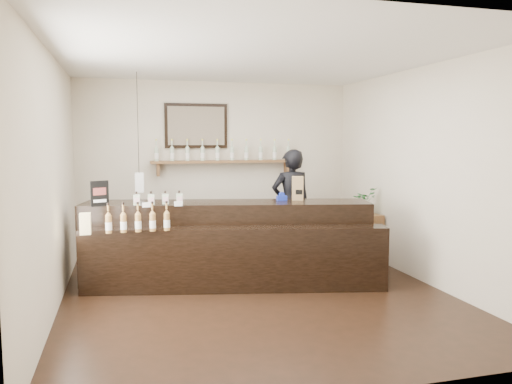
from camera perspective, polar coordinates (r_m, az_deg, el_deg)
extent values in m
plane|color=black|center=(6.16, 0.03, -11.55)|extent=(5.00, 5.00, 0.00)
plane|color=beige|center=(8.32, -4.44, 2.84)|extent=(4.50, 0.00, 4.50)
plane|color=beige|center=(3.55, 10.55, -1.50)|extent=(4.50, 0.00, 4.50)
plane|color=beige|center=(5.74, -22.24, 0.98)|extent=(0.00, 5.00, 5.00)
plane|color=beige|center=(6.83, 18.60, 1.85)|extent=(0.00, 5.00, 5.00)
plane|color=white|center=(5.95, 0.03, 15.12)|extent=(5.00, 5.00, 0.00)
cube|color=brown|center=(8.21, -3.59, 3.50)|extent=(2.40, 0.25, 0.04)
cube|color=brown|center=(8.10, -11.14, 2.51)|extent=(0.04, 0.20, 0.20)
cube|color=brown|center=(8.52, 3.52, 2.78)|extent=(0.04, 0.20, 0.20)
cube|color=black|center=(8.23, -6.86, 7.51)|extent=(1.02, 0.04, 0.72)
cube|color=#4C4031|center=(8.20, -6.83, 7.52)|extent=(0.92, 0.01, 0.62)
cube|color=white|center=(7.30, -13.20, 1.07)|extent=(0.12, 0.12, 0.28)
cylinder|color=black|center=(7.28, -13.36, 7.71)|extent=(0.01, 0.01, 1.41)
cylinder|color=#B4C9A8|center=(8.06, -11.30, 4.21)|extent=(0.07, 0.07, 0.20)
cone|color=#B4C9A8|center=(8.06, -11.32, 5.12)|extent=(0.07, 0.07, 0.05)
cylinder|color=#B4C9A8|center=(8.06, -11.33, 5.54)|extent=(0.02, 0.02, 0.07)
cylinder|color=gold|center=(8.06, -11.34, 5.88)|extent=(0.03, 0.03, 0.02)
cylinder|color=white|center=(8.06, -11.30, 4.07)|extent=(0.07, 0.07, 0.09)
cylinder|color=#B4C9A8|center=(8.08, -9.57, 4.25)|extent=(0.07, 0.07, 0.20)
cone|color=#B4C9A8|center=(8.08, -9.59, 5.15)|extent=(0.07, 0.07, 0.05)
cylinder|color=#B4C9A8|center=(8.08, -9.59, 5.58)|extent=(0.02, 0.02, 0.07)
cylinder|color=gold|center=(8.08, -9.60, 5.91)|extent=(0.03, 0.03, 0.02)
cylinder|color=white|center=(8.08, -9.57, 4.11)|extent=(0.07, 0.07, 0.09)
cylinder|color=#B4C9A8|center=(8.11, -7.85, 4.28)|extent=(0.07, 0.07, 0.20)
cone|color=#B4C9A8|center=(8.11, -7.86, 5.18)|extent=(0.07, 0.07, 0.05)
cylinder|color=#B4C9A8|center=(8.10, -7.86, 5.61)|extent=(0.02, 0.02, 0.07)
cylinder|color=gold|center=(8.10, -7.87, 5.94)|extent=(0.03, 0.03, 0.02)
cylinder|color=white|center=(8.11, -7.84, 4.14)|extent=(0.07, 0.07, 0.09)
cylinder|color=#B4C9A8|center=(8.14, -6.13, 4.31)|extent=(0.07, 0.07, 0.20)
cone|color=#B4C9A8|center=(8.14, -6.14, 5.21)|extent=(0.07, 0.07, 0.05)
cylinder|color=#B4C9A8|center=(8.14, -6.15, 5.63)|extent=(0.02, 0.02, 0.07)
cylinder|color=gold|center=(8.14, -6.15, 5.96)|extent=(0.03, 0.03, 0.02)
cylinder|color=white|center=(8.14, -6.13, 4.17)|extent=(0.07, 0.07, 0.09)
cylinder|color=#B4C9A8|center=(8.18, -4.44, 4.34)|extent=(0.07, 0.07, 0.20)
cone|color=#B4C9A8|center=(8.18, -4.44, 5.23)|extent=(0.07, 0.07, 0.05)
cylinder|color=#B4C9A8|center=(8.18, -4.45, 5.65)|extent=(0.02, 0.02, 0.07)
cylinder|color=gold|center=(8.18, -4.45, 5.98)|extent=(0.03, 0.03, 0.02)
cylinder|color=white|center=(8.18, -4.44, 4.19)|extent=(0.07, 0.07, 0.09)
cylinder|color=#B4C9A8|center=(8.23, -2.76, 4.36)|extent=(0.07, 0.07, 0.20)
cone|color=#B4C9A8|center=(8.23, -2.76, 5.24)|extent=(0.07, 0.07, 0.05)
cylinder|color=#B4C9A8|center=(8.23, -2.77, 5.66)|extent=(0.02, 0.02, 0.07)
cylinder|color=gold|center=(8.23, -2.77, 5.99)|extent=(0.03, 0.03, 0.02)
cylinder|color=white|center=(8.23, -2.76, 4.22)|extent=(0.07, 0.07, 0.09)
cylinder|color=#B4C9A8|center=(8.29, -1.10, 4.37)|extent=(0.07, 0.07, 0.20)
cone|color=#B4C9A8|center=(8.28, -1.11, 5.25)|extent=(0.07, 0.07, 0.05)
cylinder|color=#B4C9A8|center=(8.28, -1.11, 5.67)|extent=(0.02, 0.02, 0.07)
cylinder|color=gold|center=(8.28, -1.11, 5.99)|extent=(0.03, 0.03, 0.02)
cylinder|color=white|center=(8.29, -1.10, 4.23)|extent=(0.07, 0.07, 0.09)
cylinder|color=#B4C9A8|center=(8.35, 0.53, 4.39)|extent=(0.07, 0.07, 0.20)
cone|color=#B4C9A8|center=(8.35, 0.53, 5.26)|extent=(0.07, 0.07, 0.05)
cylinder|color=#B4C9A8|center=(8.35, 0.53, 5.67)|extent=(0.02, 0.02, 0.07)
cylinder|color=gold|center=(8.35, 0.53, 5.99)|extent=(0.03, 0.03, 0.02)
cylinder|color=white|center=(8.35, 0.53, 4.25)|extent=(0.07, 0.07, 0.09)
cylinder|color=#B4C9A8|center=(8.42, 2.14, 4.40)|extent=(0.07, 0.07, 0.20)
cone|color=#B4C9A8|center=(8.41, 2.14, 5.26)|extent=(0.07, 0.07, 0.05)
cylinder|color=#B4C9A8|center=(8.41, 2.14, 5.67)|extent=(0.02, 0.02, 0.07)
cylinder|color=gold|center=(8.41, 2.14, 5.99)|extent=(0.03, 0.03, 0.02)
cylinder|color=white|center=(8.42, 2.14, 4.26)|extent=(0.07, 0.07, 0.09)
cylinder|color=#B4C9A8|center=(8.49, 3.72, 4.40)|extent=(0.07, 0.07, 0.20)
cone|color=#B4C9A8|center=(8.49, 3.73, 5.26)|extent=(0.07, 0.07, 0.05)
cylinder|color=#B4C9A8|center=(8.49, 3.73, 5.66)|extent=(0.02, 0.02, 0.07)
cylinder|color=gold|center=(8.49, 3.73, 5.98)|extent=(0.03, 0.03, 0.02)
cylinder|color=white|center=(8.49, 3.72, 4.26)|extent=(0.07, 0.07, 0.09)
cube|color=black|center=(6.64, -3.33, -5.61)|extent=(3.79, 1.44, 1.04)
cube|color=black|center=(6.20, -2.39, -7.65)|extent=(3.72, 1.12, 0.79)
cube|color=white|center=(6.19, -12.41, -1.45)|extent=(0.10, 0.04, 0.05)
cube|color=white|center=(6.21, -8.87, -1.34)|extent=(0.10, 0.04, 0.05)
cube|color=#D7C083|center=(5.98, -18.91, -4.02)|extent=(0.12, 0.12, 0.12)
cube|color=#D7C083|center=(5.96, -18.95, -2.88)|extent=(0.12, 0.12, 0.12)
cube|color=#B4C9A8|center=(6.36, -13.49, -0.87)|extent=(0.08, 0.08, 0.13)
cube|color=beige|center=(6.31, -13.47, -0.92)|extent=(0.07, 0.00, 0.06)
cylinder|color=black|center=(6.35, -13.51, -0.09)|extent=(0.02, 0.02, 0.03)
cube|color=#B4C9A8|center=(6.37, -11.91, -0.82)|extent=(0.08, 0.08, 0.13)
cube|color=beige|center=(6.32, -11.88, -0.87)|extent=(0.07, 0.00, 0.06)
cylinder|color=black|center=(6.36, -11.92, -0.05)|extent=(0.02, 0.02, 0.03)
cube|color=#B4C9A8|center=(6.38, -10.33, -0.78)|extent=(0.08, 0.08, 0.13)
cube|color=beige|center=(6.33, -10.29, -0.83)|extent=(0.07, 0.00, 0.06)
cylinder|color=black|center=(6.37, -10.35, -0.01)|extent=(0.02, 0.02, 0.03)
cube|color=#B4C9A8|center=(6.40, -8.76, -0.73)|extent=(0.08, 0.08, 0.13)
cube|color=beige|center=(6.35, -8.71, -0.78)|extent=(0.07, 0.00, 0.06)
cylinder|color=black|center=(6.39, -8.77, 0.04)|extent=(0.02, 0.02, 0.03)
cylinder|color=olive|center=(5.96, -16.49, -3.56)|extent=(0.07, 0.07, 0.20)
cone|color=olive|center=(5.94, -16.53, -2.35)|extent=(0.07, 0.07, 0.05)
cylinder|color=olive|center=(5.93, -16.55, -1.78)|extent=(0.02, 0.02, 0.07)
cylinder|color=black|center=(5.93, -16.56, -1.33)|extent=(0.03, 0.03, 0.02)
cylinder|color=white|center=(5.96, -16.49, -3.75)|extent=(0.07, 0.07, 0.09)
cylinder|color=olive|center=(5.96, -14.91, -3.52)|extent=(0.07, 0.07, 0.20)
cone|color=olive|center=(5.94, -14.94, -2.31)|extent=(0.07, 0.07, 0.05)
cylinder|color=olive|center=(5.93, -14.95, -1.74)|extent=(0.02, 0.02, 0.07)
cylinder|color=black|center=(5.92, -14.97, -1.29)|extent=(0.03, 0.03, 0.02)
cylinder|color=white|center=(5.96, -14.90, -3.71)|extent=(0.07, 0.07, 0.09)
cylinder|color=olive|center=(5.96, -13.32, -3.48)|extent=(0.07, 0.07, 0.20)
cone|color=olive|center=(5.94, -13.35, -2.27)|extent=(0.07, 0.07, 0.05)
cylinder|color=olive|center=(5.93, -13.36, -1.69)|extent=(0.02, 0.02, 0.07)
cylinder|color=black|center=(5.92, -13.37, -1.24)|extent=(0.03, 0.03, 0.02)
cylinder|color=white|center=(5.96, -13.31, -3.67)|extent=(0.07, 0.07, 0.09)
cylinder|color=olive|center=(5.96, -11.74, -3.43)|extent=(0.07, 0.07, 0.20)
cone|color=olive|center=(5.95, -11.76, -2.22)|extent=(0.07, 0.07, 0.05)
cylinder|color=olive|center=(5.94, -11.77, -1.65)|extent=(0.02, 0.02, 0.07)
cylinder|color=black|center=(5.93, -11.78, -1.20)|extent=(0.03, 0.03, 0.02)
cylinder|color=white|center=(5.97, -11.73, -3.62)|extent=(0.07, 0.07, 0.09)
cylinder|color=olive|center=(5.98, -10.16, -3.38)|extent=(0.07, 0.07, 0.20)
cone|color=olive|center=(5.96, -10.18, -2.17)|extent=(0.07, 0.07, 0.05)
cylinder|color=olive|center=(5.95, -10.19, -1.60)|extent=(0.02, 0.02, 0.07)
cylinder|color=black|center=(5.94, -10.20, -1.15)|extent=(0.03, 0.03, 0.02)
cylinder|color=white|center=(5.98, -10.15, -3.57)|extent=(0.07, 0.07, 0.09)
cube|color=black|center=(6.39, -17.43, -0.17)|extent=(0.21, 0.11, 0.31)
cube|color=brown|center=(6.38, -17.44, 0.06)|extent=(0.15, 0.07, 0.09)
cube|color=white|center=(6.39, -17.41, -0.98)|extent=(0.15, 0.07, 0.04)
cube|color=#9D7A4B|center=(6.74, 4.77, 0.42)|extent=(0.17, 0.15, 0.32)
cube|color=black|center=(6.69, 4.94, -0.02)|extent=(0.09, 0.03, 0.06)
cube|color=#172AA3|center=(6.71, 2.95, -0.70)|extent=(0.14, 0.06, 0.06)
cylinder|color=#172AA3|center=(6.70, 2.96, -0.30)|extent=(0.08, 0.03, 0.07)
cube|color=brown|center=(7.80, 12.21, -5.14)|extent=(0.44, 0.56, 0.74)
imported|color=#2B6D31|center=(7.71, 12.31, -0.98)|extent=(0.47, 0.45, 0.40)
imported|color=black|center=(7.69, 4.02, -0.66)|extent=(0.73, 0.50, 1.93)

